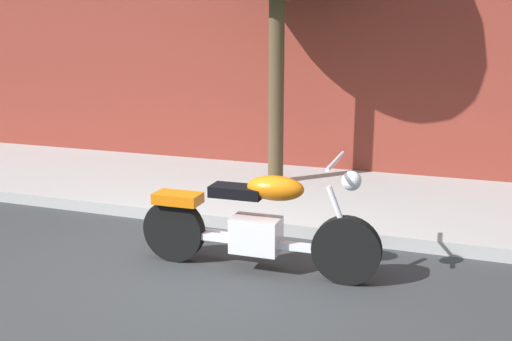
{
  "coord_description": "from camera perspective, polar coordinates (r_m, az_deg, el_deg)",
  "views": [
    {
      "loc": [
        2.16,
        -4.34,
        2.11
      ],
      "look_at": [
        0.49,
        0.28,
        0.95
      ],
      "focal_mm": 40.19,
      "sensor_mm": 36.0,
      "label": 1
    }
  ],
  "objects": [
    {
      "name": "motorcycle",
      "position": [
        5.19,
        -0.01,
        -5.34
      ],
      "size": [
        2.26,
        0.7,
        1.1
      ],
      "color": "black",
      "rests_on": "ground"
    },
    {
      "name": "ground_plane",
      "position": [
        5.29,
        -6.16,
        -10.32
      ],
      "size": [
        60.0,
        60.0,
        0.0
      ],
      "primitive_type": "plane",
      "color": "#303335"
    },
    {
      "name": "sidewalk",
      "position": [
        7.59,
        2.56,
        -2.32
      ],
      "size": [
        18.08,
        2.77,
        0.14
      ],
      "primitive_type": "cube",
      "color": "#9E9E9E",
      "rests_on": "ground"
    }
  ]
}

